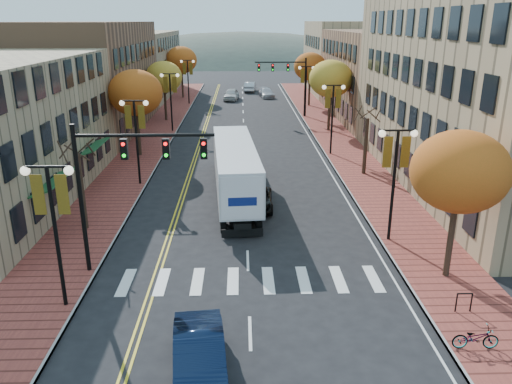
{
  "coord_description": "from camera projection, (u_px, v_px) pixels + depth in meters",
  "views": [
    {
      "loc": [
        -0.26,
        -17.99,
        11.14
      ],
      "look_at": [
        0.52,
        7.91,
        2.2
      ],
      "focal_mm": 35.0,
      "sensor_mm": 36.0,
      "label": 1
    }
  ],
  "objects": [
    {
      "name": "lamp_right_b",
      "position": [
        333.0,
        106.0,
        42.13
      ],
      "size": [
        1.96,
        0.36,
        6.05
      ],
      "color": "black",
      "rests_on": "ground"
    },
    {
      "name": "building_right_mid",
      "position": [
        399.0,
        75.0,
        59.22
      ],
      "size": [
        15.0,
        24.0,
        10.0
      ],
      "primitive_type": "cube",
      "color": "brown",
      "rests_on": "ground"
    },
    {
      "name": "traffic_mast_near",
      "position": [
        122.0,
        171.0,
        21.71
      ],
      "size": [
        6.1,
        0.35,
        7.0
      ],
      "color": "black",
      "rests_on": "ground"
    },
    {
      "name": "car_far_silver",
      "position": [
        266.0,
        93.0,
        75.88
      ],
      "size": [
        2.56,
        4.95,
        1.37
      ],
      "primitive_type": "imported",
      "rotation": [
        0.0,
        0.0,
        0.14
      ],
      "color": "#ACACB4",
      "rests_on": "ground"
    },
    {
      "name": "black_suv",
      "position": [
        257.0,
        200.0,
        30.99
      ],
      "size": [
        2.06,
        4.26,
        1.17
      ],
      "primitive_type": "imported",
      "rotation": [
        0.0,
        0.0,
        -0.03
      ],
      "color": "black",
      "rests_on": "ground"
    },
    {
      "name": "lamp_left_a",
      "position": [
        52.0,
        210.0,
        19.03
      ],
      "size": [
        1.96,
        0.36,
        6.05
      ],
      "color": "black",
      "rests_on": "ground"
    },
    {
      "name": "car_far_white",
      "position": [
        231.0,
        94.0,
        73.25
      ],
      "size": [
        2.47,
        5.02,
        1.65
      ],
      "primitive_type": "imported",
      "rotation": [
        0.0,
        0.0,
        -0.11
      ],
      "color": "silver",
      "rests_on": "ground"
    },
    {
      "name": "tree_left_d",
      "position": [
        181.0,
        60.0,
        73.36
      ],
      "size": [
        4.61,
        4.61,
        7.42
      ],
      "color": "#382619",
      "rests_on": "sidewalk_left"
    },
    {
      "name": "building_right_far",
      "position": [
        358.0,
        57.0,
        79.84
      ],
      "size": [
        15.0,
        20.0,
        11.0
      ],
      "primitive_type": "cube",
      "color": "#9E8966",
      "rests_on": "ground"
    },
    {
      "name": "lamp_left_b",
      "position": [
        136.0,
        126.0,
        34.14
      ],
      "size": [
        1.96,
        0.36,
        6.05
      ],
      "color": "black",
      "rests_on": "ground"
    },
    {
      "name": "tree_left_b",
      "position": [
        135.0,
        93.0,
        41.28
      ],
      "size": [
        4.48,
        4.48,
        7.21
      ],
      "color": "#382619",
      "rests_on": "sidewalk_left"
    },
    {
      "name": "ground",
      "position": [
        249.0,
        304.0,
        20.64
      ],
      "size": [
        200.0,
        200.0,
        0.0
      ],
      "primitive_type": "plane",
      "color": "black",
      "rests_on": "ground"
    },
    {
      "name": "tree_right_a",
      "position": [
        460.0,
        172.0,
        21.13
      ],
      "size": [
        4.16,
        4.16,
        6.69
      ],
      "color": "#382619",
      "rests_on": "sidewalk_right"
    },
    {
      "name": "navy_sedan",
      "position": [
        199.0,
        358.0,
        16.15
      ],
      "size": [
        2.15,
        4.88,
        1.56
      ],
      "primitive_type": "imported",
      "rotation": [
        0.0,
        0.0,
        0.11
      ],
      "color": "black",
      "rests_on": "ground"
    },
    {
      "name": "lamp_left_d",
      "position": [
        188.0,
        73.0,
        68.16
      ],
      "size": [
        1.96,
        0.36,
        6.05
      ],
      "color": "black",
      "rests_on": "ground"
    },
    {
      "name": "tree_right_b",
      "position": [
        365.0,
        146.0,
        37.17
      ],
      "size": [
        0.28,
        0.28,
        4.2
      ],
      "color": "#382619",
      "rests_on": "sidewalk_right"
    },
    {
      "name": "lamp_left_c",
      "position": [
        170.0,
        91.0,
        51.15
      ],
      "size": [
        1.96,
        0.36,
        6.05
      ],
      "color": "black",
      "rests_on": "ground"
    },
    {
      "name": "sidewalk_left",
      "position": [
        156.0,
        134.0,
        51.07
      ],
      "size": [
        4.0,
        85.0,
        0.15
      ],
      "primitive_type": "cube",
      "color": "brown",
      "rests_on": "ground"
    },
    {
      "name": "semi_truck",
      "position": [
        234.0,
        164.0,
        32.74
      ],
      "size": [
        3.43,
        15.08,
        3.74
      ],
      "rotation": [
        0.0,
        0.0,
        0.07
      ],
      "color": "black",
      "rests_on": "ground"
    },
    {
      "name": "tree_right_d",
      "position": [
        310.0,
        67.0,
        66.41
      ],
      "size": [
        4.35,
        4.35,
        7.0
      ],
      "color": "#382619",
      "rests_on": "sidewalk_right"
    },
    {
      "name": "building_left_mid",
      "position": [
        82.0,
        77.0,
        52.38
      ],
      "size": [
        12.0,
        24.0,
        11.0
      ],
      "primitive_type": "cube",
      "color": "brown",
      "rests_on": "ground"
    },
    {
      "name": "tree_left_a",
      "position": [
        82.0,
        192.0,
        27.21
      ],
      "size": [
        0.28,
        0.28,
        4.2
      ],
      "color": "#382619",
      "rests_on": "sidewalk_left"
    },
    {
      "name": "tree_right_c",
      "position": [
        331.0,
        79.0,
        51.24
      ],
      "size": [
        4.48,
        4.48,
        7.21
      ],
      "color": "#382619",
      "rests_on": "sidewalk_right"
    },
    {
      "name": "lamp_right_a",
      "position": [
        395.0,
        164.0,
        25.12
      ],
      "size": [
        1.96,
        0.36,
        6.05
      ],
      "color": "black",
      "rests_on": "ground"
    },
    {
      "name": "sidewalk_right",
      "position": [
        331.0,
        133.0,
        51.58
      ],
      "size": [
        4.0,
        85.0,
        0.15
      ],
      "primitive_type": "cube",
      "color": "brown",
      "rests_on": "ground"
    },
    {
      "name": "tree_left_c",
      "position": [
        164.0,
        77.0,
        56.53
      ],
      "size": [
        4.16,
        4.16,
        6.69
      ],
      "color": "#382619",
      "rests_on": "sidewalk_left"
    },
    {
      "name": "bicycle",
      "position": [
        476.0,
        338.0,
        17.51
      ],
      "size": [
        1.65,
        0.63,
        0.86
      ],
      "primitive_type": "imported",
      "rotation": [
        0.0,
        0.0,
        1.53
      ],
      "color": "gray",
      "rests_on": "sidewalk_right"
    },
    {
      "name": "building_left_far",
      "position": [
        131.0,
        64.0,
        76.25
      ],
      "size": [
        12.0,
        26.0,
        9.5
      ],
      "primitive_type": "cube",
      "color": "#9E8966",
      "rests_on": "ground"
    },
    {
      "name": "traffic_mast_far",
      "position": [
        289.0,
        76.0,
        58.87
      ],
      "size": [
        6.1,
        0.34,
        7.0
      ],
      "color": "black",
      "rests_on": "ground"
    },
    {
      "name": "car_far_oncoming",
      "position": [
        250.0,
        87.0,
        81.89
      ],
      "size": [
        2.23,
        4.97,
        1.59
      ],
      "primitive_type": "imported",
      "rotation": [
        0.0,
        0.0,
        3.03
      ],
      "color": "#B2B3BA",
      "rests_on": "ground"
    },
    {
      "name": "lamp_right_c",
      "position": [
        306.0,
        81.0,
        59.14
      ],
      "size": [
        1.96,
        0.36,
        6.05
      ],
      "color": "black",
      "rests_on": "ground"
    }
  ]
}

